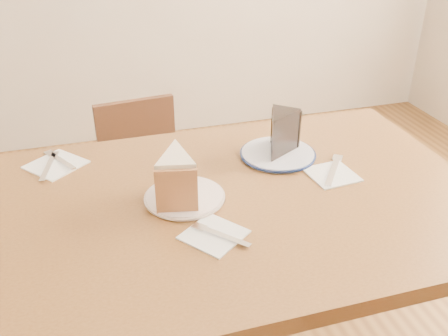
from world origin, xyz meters
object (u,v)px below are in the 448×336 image
at_px(plate_navy, 278,154).
at_px(chocolate_cake, 279,136).
at_px(plate_cream, 185,197).
at_px(table, 239,229).
at_px(carrot_cake, 177,176).
at_px(chair_far, 148,188).

bearing_deg(plate_navy, chocolate_cake, -110.18).
bearing_deg(chocolate_cake, plate_cream, 65.52).
xyz_separation_m(table, plate_navy, (0.17, 0.17, 0.10)).
distance_m(plate_cream, carrot_cake, 0.06).
xyz_separation_m(plate_navy, chocolate_cake, (-0.00, -0.01, 0.06)).
distance_m(table, plate_navy, 0.26).
bearing_deg(table, chair_far, 101.89).
bearing_deg(carrot_cake, plate_navy, 35.07).
bearing_deg(chocolate_cake, carrot_cake, 63.24).
distance_m(plate_navy, carrot_cake, 0.35).
bearing_deg(table, plate_navy, 45.14).
distance_m(table, chocolate_cake, 0.28).
bearing_deg(plate_navy, carrot_cake, -156.65).
height_order(chair_far, carrot_cake, carrot_cake).
xyz_separation_m(plate_cream, chocolate_cake, (0.29, 0.14, 0.06)).
distance_m(chair_far, carrot_cake, 0.77).
bearing_deg(table, carrot_cake, 167.51).
bearing_deg(chair_far, plate_cream, 84.83).
distance_m(chair_far, plate_cream, 0.74).
distance_m(plate_cream, chocolate_cake, 0.33).
bearing_deg(chair_far, chocolate_cake, 114.56).
xyz_separation_m(chair_far, chocolate_cake, (0.31, -0.51, 0.42)).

